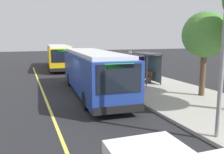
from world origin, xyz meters
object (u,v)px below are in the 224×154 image
(waiting_bench, at_px, (145,76))
(route_sign_post, at_px, (130,65))
(transit_bus_second, at_px, (59,56))
(transit_bus_main, at_px, (93,71))
(pedestrian_commuter, at_px, (138,76))

(waiting_bench, height_order, route_sign_post, route_sign_post)
(transit_bus_second, xyz_separation_m, route_sign_post, (15.32, 2.81, 0.34))
(transit_bus_main, xyz_separation_m, waiting_bench, (-1.98, 5.22, -0.98))
(waiting_bench, xyz_separation_m, route_sign_post, (2.23, -2.52, 1.32))
(transit_bus_main, bearing_deg, pedestrian_commuter, 83.38)
(route_sign_post, height_order, pedestrian_commuter, route_sign_post)
(transit_bus_second, distance_m, pedestrian_commuter, 15.84)
(transit_bus_main, distance_m, route_sign_post, 2.73)
(transit_bus_second, bearing_deg, transit_bus_main, 0.42)
(transit_bus_main, height_order, transit_bus_second, same)
(pedestrian_commuter, bearing_deg, route_sign_post, -102.76)
(transit_bus_main, bearing_deg, transit_bus_second, -179.58)
(waiting_bench, height_order, pedestrian_commuter, pedestrian_commuter)
(pedestrian_commuter, bearing_deg, transit_bus_second, -167.53)
(pedestrian_commuter, bearing_deg, transit_bus_main, -96.62)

